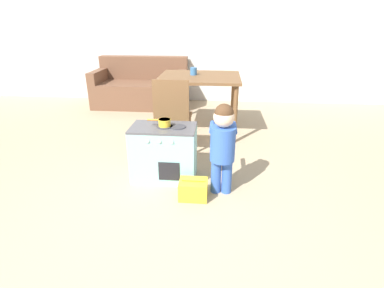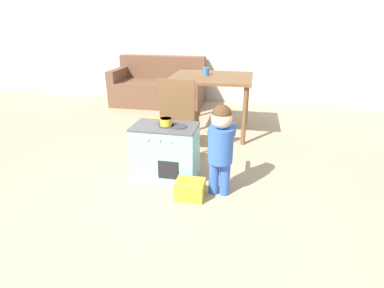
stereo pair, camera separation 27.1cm
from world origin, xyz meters
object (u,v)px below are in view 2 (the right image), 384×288
couch (159,87)px  dining_chair_near (180,114)px  toy_pot (166,121)px  child_figure (221,142)px  play_kitchen (166,151)px  cup_on_table (206,71)px  toy_basket (190,189)px  dining_table (211,84)px

couch → dining_chair_near: bearing=-66.7°
toy_pot → child_figure: size_ratio=0.27×
play_kitchen → cup_on_table: 1.52m
play_kitchen → toy_basket: 0.49m
play_kitchen → dining_chair_near: (0.00, 0.57, 0.20)m
child_figure → cup_on_table: size_ratio=8.32×
cup_on_table → dining_chair_near: bearing=-100.3°
couch → play_kitchen: bearing=-71.4°
couch → toy_pot: bearing=-71.2°
child_figure → dining_chair_near: dining_chair_near is taller
toy_pot → dining_table: size_ratio=0.21×
toy_basket → couch: size_ratio=0.15×
child_figure → toy_basket: bearing=-153.0°
toy_pot → toy_basket: 0.67m
play_kitchen → dining_table: dining_table is taller
toy_basket → couch: couch is taller
play_kitchen → cup_on_table: bearing=83.8°
child_figure → dining_chair_near: bearing=124.8°
toy_basket → dining_table: size_ratio=0.23×
toy_pot → cup_on_table: cup_on_table is taller
cup_on_table → couch: bearing=130.7°
child_figure → dining_table: child_figure is taller
dining_chair_near → play_kitchen: bearing=-90.2°
play_kitchen → dining_table: (0.24, 1.36, 0.39)m
couch → cup_on_table: 1.66m
toy_pot → dining_chair_near: dining_chair_near is taller
dining_table → dining_chair_near: size_ratio=1.20×
toy_basket → dining_table: dining_table is taller
dining_chair_near → toy_basket: bearing=-71.2°
toy_pot → couch: 2.77m
toy_pot → child_figure: child_figure is taller
dining_chair_near → couch: (-0.88, 2.04, -0.16)m
play_kitchen → cup_on_table: (0.15, 1.41, 0.54)m
play_kitchen → couch: size_ratio=0.38×
dining_chair_near → cup_on_table: 0.92m
toy_pot → cup_on_table: 1.44m
dining_table → cup_on_table: bearing=147.5°
dining_table → toy_pot: bearing=-99.6°
play_kitchen → couch: bearing=108.6°
child_figure → cup_on_table: cup_on_table is taller
play_kitchen → toy_pot: size_ratio=2.77×
child_figure → couch: (-1.43, 2.83, -0.20)m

